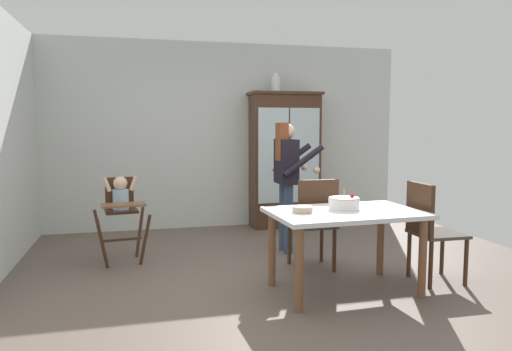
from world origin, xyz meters
The scene contains 11 objects.
ground_plane centered at (0.00, 0.00, 0.00)m, with size 6.24×6.24×0.00m, color #66564C.
wall_back centered at (0.00, 2.63, 1.35)m, with size 5.32×0.06×2.70m, color silver.
china_cabinet centered at (0.82, 2.37, 1.00)m, with size 1.05×0.48×1.98m.
ceramic_vase centered at (0.68, 2.37, 2.10)m, with size 0.13×0.13×0.27m.
high_chair_with_toddler centered at (-1.48, 0.98, 0.65)m, with size 0.64×0.73×0.95m.
adult_person centered at (0.40, 0.95, 0.97)m, with size 0.50×0.48×1.53m.
dining_table centered at (0.49, -0.49, 0.63)m, with size 1.37×0.92×0.74m.
birthday_cake centered at (0.51, -0.41, 0.79)m, with size 0.28×0.28×0.19m.
serving_bowl centered at (0.09, -0.47, 0.77)m, with size 0.18×0.18×0.06m, color #C6AD93.
dining_chair_far_side centered at (0.45, 0.16, 0.56)m, with size 0.45×0.45×0.96m.
dining_chair_right_end centered at (1.37, -0.44, 0.56)m, with size 0.45×0.45×0.96m.
Camera 1 is at (-1.32, -4.38, 1.50)m, focal length 33.62 mm.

